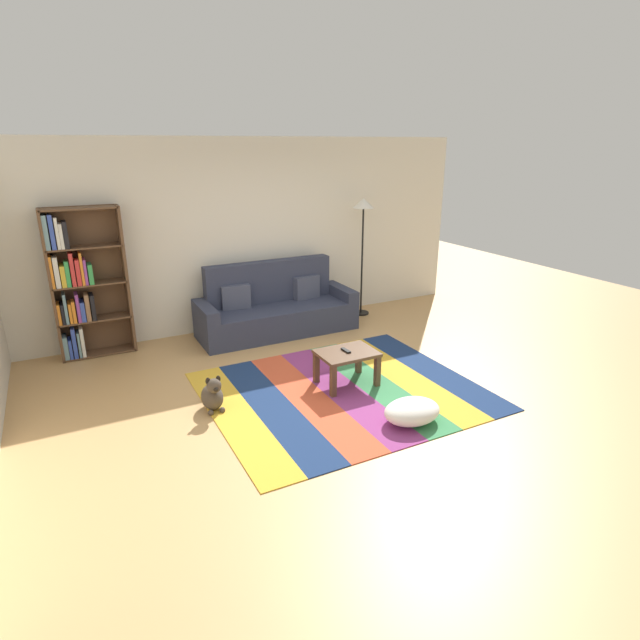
% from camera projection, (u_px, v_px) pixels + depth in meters
% --- Properties ---
extents(ground_plane, '(14.00, 14.00, 0.00)m').
position_uv_depth(ground_plane, '(341.00, 387.00, 5.81)').
color(ground_plane, tan).
extents(back_wall, '(6.80, 0.10, 2.70)m').
position_uv_depth(back_wall, '(256.00, 234.00, 7.51)').
color(back_wall, silver).
rests_on(back_wall, ground_plane).
extents(rug, '(2.90, 2.49, 0.01)m').
position_uv_depth(rug, '(342.00, 391.00, 5.70)').
color(rug, gold).
rests_on(rug, ground_plane).
extents(couch, '(2.26, 0.80, 1.00)m').
position_uv_depth(couch, '(275.00, 309.00, 7.42)').
color(couch, '#2D3347').
rests_on(couch, ground_plane).
extents(bookshelf, '(0.90, 0.28, 1.89)m').
position_uv_depth(bookshelf, '(80.00, 285.00, 6.38)').
color(bookshelf, brown).
rests_on(bookshelf, ground_plane).
extents(coffee_table, '(0.65, 0.48, 0.39)m').
position_uv_depth(coffee_table, '(347.00, 358.00, 5.76)').
color(coffee_table, '#513826').
rests_on(coffee_table, rug).
extents(pouf, '(0.59, 0.44, 0.23)m').
position_uv_depth(pouf, '(412.00, 411.00, 5.03)').
color(pouf, white).
rests_on(pouf, rug).
extents(dog, '(0.22, 0.35, 0.40)m').
position_uv_depth(dog, '(213.00, 395.00, 5.27)').
color(dog, '#473D33').
rests_on(dog, ground_plane).
extents(standing_lamp, '(0.32, 0.32, 1.82)m').
position_uv_depth(standing_lamp, '(363.00, 219.00, 7.80)').
color(standing_lamp, black).
rests_on(standing_lamp, ground_plane).
extents(tv_remote, '(0.05, 0.15, 0.02)m').
position_uv_depth(tv_remote, '(346.00, 350.00, 5.75)').
color(tv_remote, black).
rests_on(tv_remote, coffee_table).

